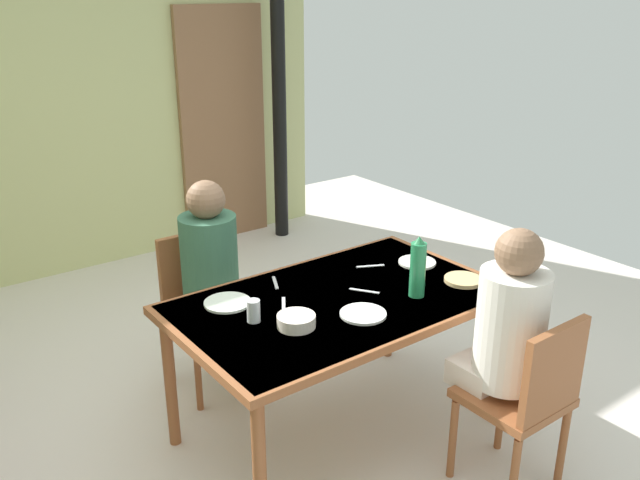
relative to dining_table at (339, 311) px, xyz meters
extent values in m
plane|color=silver|center=(-0.38, 0.17, -0.68)|extent=(7.21, 7.21, 0.00)
cube|color=#C4C986|center=(-0.38, 2.94, 0.70)|extent=(4.50, 0.10, 2.76)
cube|color=#895E3F|center=(0.99, 2.86, 0.32)|extent=(0.80, 0.05, 2.00)
cylinder|color=black|center=(1.39, 2.59, 0.70)|extent=(0.12, 0.12, 2.76)
cube|color=brown|center=(0.00, 0.00, 0.05)|extent=(1.56, 0.95, 0.04)
cube|color=beige|center=(0.00, 0.00, 0.07)|extent=(1.50, 0.91, 0.00)
cylinder|color=brown|center=(-0.71, -0.41, -0.33)|extent=(0.06, 0.06, 0.71)
cylinder|color=brown|center=(0.71, -0.41, -0.33)|extent=(0.06, 0.06, 0.71)
cylinder|color=brown|center=(-0.71, 0.41, -0.33)|extent=(0.06, 0.06, 0.71)
cylinder|color=brown|center=(0.71, 0.41, -0.33)|extent=(0.06, 0.06, 0.71)
cube|color=brown|center=(0.38, -0.76, -0.23)|extent=(0.40, 0.40, 0.04)
cube|color=brown|center=(0.38, -0.94, -0.02)|extent=(0.38, 0.04, 0.42)
cylinder|color=brown|center=(0.21, -0.59, -0.48)|extent=(0.04, 0.04, 0.41)
cylinder|color=brown|center=(0.55, -0.59, -0.48)|extent=(0.04, 0.04, 0.41)
cylinder|color=brown|center=(0.21, -0.93, -0.48)|extent=(0.04, 0.04, 0.41)
cylinder|color=brown|center=(0.55, -0.93, -0.48)|extent=(0.04, 0.04, 0.41)
cube|color=brown|center=(-0.31, 0.76, -0.23)|extent=(0.40, 0.40, 0.04)
cube|color=brown|center=(-0.31, 0.94, -0.02)|extent=(0.38, 0.04, 0.42)
cylinder|color=brown|center=(-0.14, 0.59, -0.48)|extent=(0.04, 0.04, 0.41)
cylinder|color=brown|center=(-0.48, 0.59, -0.48)|extent=(0.04, 0.04, 0.41)
cylinder|color=brown|center=(-0.14, 0.93, -0.48)|extent=(0.04, 0.04, 0.41)
cylinder|color=brown|center=(-0.48, 0.93, -0.48)|extent=(0.04, 0.04, 0.41)
cube|color=silver|center=(0.38, -0.60, -0.17)|extent=(0.30, 0.22, 0.12)
cylinder|color=silver|center=(0.38, -0.71, 0.09)|extent=(0.30, 0.30, 0.52)
sphere|color=#846047|center=(0.38, -0.71, 0.44)|extent=(0.20, 0.20, 0.20)
cube|color=#406C43|center=(-0.31, 0.60, -0.17)|extent=(0.30, 0.22, 0.12)
cylinder|color=#38664C|center=(-0.31, 0.71, 0.09)|extent=(0.30, 0.30, 0.52)
sphere|color=#846047|center=(-0.31, 0.71, 0.44)|extent=(0.20, 0.20, 0.20)
cylinder|color=#25804D|center=(0.31, -0.20, 0.20)|extent=(0.08, 0.08, 0.27)
cone|color=#257646|center=(0.31, -0.20, 0.35)|extent=(0.05, 0.05, 0.04)
cylinder|color=white|center=(-0.32, -0.11, 0.09)|extent=(0.17, 0.17, 0.05)
cylinder|color=white|center=(-0.02, -0.20, 0.07)|extent=(0.21, 0.21, 0.01)
cylinder|color=white|center=(0.60, 0.08, 0.07)|extent=(0.20, 0.20, 0.01)
cylinder|color=white|center=(-0.45, 0.26, 0.07)|extent=(0.22, 0.22, 0.01)
cylinder|color=silver|center=(-0.45, 0.04, 0.12)|extent=(0.06, 0.06, 0.10)
cylinder|color=#DBB77A|center=(0.62, -0.23, 0.08)|extent=(0.19, 0.19, 0.02)
cube|color=silver|center=(-0.15, 0.33, 0.07)|extent=(0.08, 0.14, 0.00)
cube|color=silver|center=(-0.25, 0.10, 0.07)|extent=(0.10, 0.13, 0.00)
cube|color=silver|center=(0.37, 0.20, 0.07)|extent=(0.14, 0.08, 0.00)
cube|color=silver|center=(0.15, -0.01, 0.07)|extent=(0.10, 0.13, 0.00)
camera|label=1|loc=(-1.80, -2.25, 1.46)|focal=37.67mm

